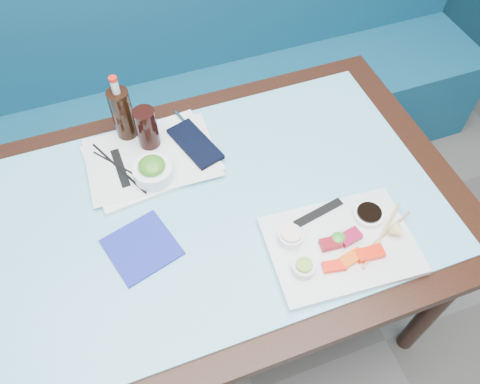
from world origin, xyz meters
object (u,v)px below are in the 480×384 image
object	(u,v)px
seaweed_bowl	(153,172)
blue_napkin	(142,247)
booth_bench	(160,107)
serving_tray	(152,159)
cola_glass	(147,128)
dining_table	(218,223)
cola_bottle_body	(123,116)
sashimi_plate	(341,245)

from	to	relation	value
seaweed_bowl	blue_napkin	xyz separation A→B (m)	(-0.09, -0.21, -0.03)
booth_bench	serving_tray	xyz separation A→B (m)	(-0.13, -0.62, 0.39)
cola_glass	dining_table	bearing A→B (deg)	-66.53
cola_bottle_body	booth_bench	bearing A→B (deg)	70.84
sashimi_plate	blue_napkin	distance (m)	0.52
sashimi_plate	blue_napkin	bearing A→B (deg)	164.56
cola_bottle_body	blue_napkin	bearing A→B (deg)	-97.51
booth_bench	sashimi_plate	bearing A→B (deg)	-76.34
cola_glass	blue_napkin	xyz separation A→B (m)	(-0.11, -0.34, -0.08)
dining_table	cola_glass	size ratio (longest dim) A/B	10.58
dining_table	sashimi_plate	distance (m)	0.37
sashimi_plate	serving_tray	xyz separation A→B (m)	(-0.39, 0.46, -0.00)
sashimi_plate	cola_glass	size ratio (longest dim) A/B	2.84
sashimi_plate	cola_glass	distance (m)	0.64
dining_table	seaweed_bowl	world-z (taller)	seaweed_bowl
dining_table	serving_tray	xyz separation A→B (m)	(-0.13, 0.22, 0.10)
booth_bench	seaweed_bowl	size ratio (longest dim) A/B	26.58
serving_tray	blue_napkin	bearing A→B (deg)	-115.00
sashimi_plate	serving_tray	bearing A→B (deg)	134.99
dining_table	sashimi_plate	bearing A→B (deg)	-42.06
sashimi_plate	seaweed_bowl	bearing A→B (deg)	140.84
seaweed_bowl	cola_glass	bearing A→B (deg)	81.25
blue_napkin	sashimi_plate	bearing A→B (deg)	-19.86
serving_tray	cola_glass	distance (m)	0.09
booth_bench	blue_napkin	world-z (taller)	booth_bench
serving_tray	cola_glass	size ratio (longest dim) A/B	2.73
serving_tray	cola_bottle_body	distance (m)	0.15
booth_bench	cola_bottle_body	size ratio (longest dim) A/B	16.53
seaweed_bowl	blue_napkin	size ratio (longest dim) A/B	0.68
sashimi_plate	seaweed_bowl	world-z (taller)	seaweed_bowl
serving_tray	cola_glass	world-z (taller)	cola_glass
booth_bench	dining_table	size ratio (longest dim) A/B	2.14
booth_bench	sashimi_plate	xyz separation A→B (m)	(0.26, -1.08, 0.39)
dining_table	cola_glass	bearing A→B (deg)	113.47
dining_table	blue_napkin	world-z (taller)	blue_napkin
dining_table	serving_tray	distance (m)	0.27
cola_bottle_body	blue_napkin	xyz separation A→B (m)	(-0.05, -0.40, -0.09)
cola_bottle_body	blue_napkin	distance (m)	0.41
seaweed_bowl	cola_glass	xyz separation A→B (m)	(0.02, 0.13, 0.04)
booth_bench	seaweed_bowl	xyz separation A→B (m)	(-0.14, -0.69, 0.42)
booth_bench	cola_glass	bearing A→B (deg)	-102.00
booth_bench	blue_napkin	distance (m)	1.00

